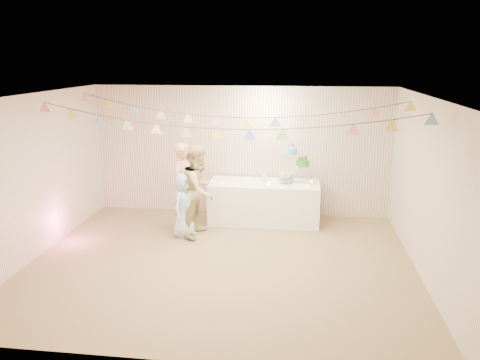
# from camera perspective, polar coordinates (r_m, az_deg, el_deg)

# --- Properties ---
(floor) EXTENTS (6.00, 6.00, 0.00)m
(floor) POSITION_cam_1_polar(r_m,az_deg,el_deg) (7.49, -2.32, -10.05)
(floor) COLOR olive
(floor) RESTS_ON ground
(ceiling) EXTENTS (6.00, 6.00, 0.00)m
(ceiling) POSITION_cam_1_polar(r_m,az_deg,el_deg) (6.82, -2.55, 10.18)
(ceiling) COLOR beige
(ceiling) RESTS_ON ground
(back_wall) EXTENTS (6.00, 6.00, 0.00)m
(back_wall) POSITION_cam_1_polar(r_m,az_deg,el_deg) (9.46, 0.09, 3.52)
(back_wall) COLOR white
(back_wall) RESTS_ON ground
(front_wall) EXTENTS (6.00, 6.00, 0.00)m
(front_wall) POSITION_cam_1_polar(r_m,az_deg,el_deg) (4.73, -7.52, -8.29)
(front_wall) COLOR white
(front_wall) RESTS_ON ground
(left_wall) EXTENTS (5.00, 5.00, 0.00)m
(left_wall) POSITION_cam_1_polar(r_m,az_deg,el_deg) (8.10, -23.86, 0.32)
(left_wall) COLOR white
(left_wall) RESTS_ON ground
(right_wall) EXTENTS (5.00, 5.00, 0.00)m
(right_wall) POSITION_cam_1_polar(r_m,az_deg,el_deg) (7.20, 21.85, -1.17)
(right_wall) COLOR white
(right_wall) RESTS_ON ground
(table) EXTENTS (2.12, 0.85, 0.80)m
(table) POSITION_cam_1_polar(r_m,az_deg,el_deg) (9.16, 2.96, -2.70)
(table) COLOR white
(table) RESTS_ON floor
(cake_stand) EXTENTS (0.63, 0.37, 0.71)m
(cake_stand) POSITION_cam_1_polar(r_m,az_deg,el_deg) (9.00, 6.54, 1.57)
(cake_stand) COLOR silver
(cake_stand) RESTS_ON table
(cake_bottom) EXTENTS (0.31, 0.31, 0.15)m
(cake_bottom) POSITION_cam_1_polar(r_m,az_deg,el_deg) (9.01, 5.53, -0.15)
(cake_bottom) COLOR teal
(cake_bottom) RESTS_ON cake_stand
(cake_middle) EXTENTS (0.27, 0.27, 0.22)m
(cake_middle) POSITION_cam_1_polar(r_m,az_deg,el_deg) (9.09, 7.68, 1.67)
(cake_middle) COLOR #209520
(cake_middle) RESTS_ON cake_stand
(cake_top_tier) EXTENTS (0.25, 0.25, 0.19)m
(cake_top_tier) POSITION_cam_1_polar(r_m,az_deg,el_deg) (8.91, 6.20, 3.24)
(cake_top_tier) COLOR #49D2E5
(cake_top_tier) RESTS_ON cake_stand
(platter) EXTENTS (0.36, 0.36, 0.02)m
(platter) POSITION_cam_1_polar(r_m,az_deg,el_deg) (9.08, -1.09, -0.47)
(platter) COLOR white
(platter) RESTS_ON table
(posy) EXTENTS (0.13, 0.13, 0.15)m
(posy) POSITION_cam_1_polar(r_m,az_deg,el_deg) (9.09, 2.98, -0.05)
(posy) COLOR white
(posy) RESTS_ON table
(person_adult_a) EXTENTS (0.62, 0.71, 1.64)m
(person_adult_a) POSITION_cam_1_polar(r_m,az_deg,el_deg) (8.75, -6.71, -0.74)
(person_adult_a) COLOR #E7A279
(person_adult_a) RESTS_ON floor
(person_adult_b) EXTENTS (0.77, 0.91, 1.67)m
(person_adult_b) POSITION_cam_1_polar(r_m,az_deg,el_deg) (8.39, -5.03, -1.28)
(person_adult_b) COLOR tan
(person_adult_b) RESTS_ON floor
(person_child) EXTENTS (0.56, 0.67, 1.18)m
(person_child) POSITION_cam_1_polar(r_m,az_deg,el_deg) (8.41, -6.78, -3.04)
(person_child) COLOR #AACDF1
(person_child) RESTS_ON floor
(bunting_back) EXTENTS (5.60, 1.10, 0.40)m
(bunting_back) POSITION_cam_1_polar(r_m,az_deg,el_deg) (7.93, -1.18, 9.02)
(bunting_back) COLOR pink
(bunting_back) RESTS_ON ceiling
(bunting_front) EXTENTS (5.60, 0.90, 0.36)m
(bunting_front) POSITION_cam_1_polar(r_m,az_deg,el_deg) (6.66, -2.81, 7.64)
(bunting_front) COLOR #72A5E5
(bunting_front) RESTS_ON ceiling
(tealight_0) EXTENTS (0.04, 0.04, 0.03)m
(tealight_0) POSITION_cam_1_polar(r_m,az_deg,el_deg) (8.99, -2.17, -0.28)
(tealight_0) COLOR #FFD88C
(tealight_0) RESTS_ON table
(tealight_1) EXTENTS (0.04, 0.04, 0.03)m
(tealight_1) POSITION_cam_1_polar(r_m,az_deg,el_deg) (9.25, 0.92, 0.15)
(tealight_1) COLOR #FFD88C
(tealight_1) RESTS_ON table
(tealight_2) EXTENTS (0.04, 0.04, 0.03)m
(tealight_2) POSITION_cam_1_polar(r_m,az_deg,el_deg) (8.83, 3.54, -0.59)
(tealight_2) COLOR #FFD88C
(tealight_2) RESTS_ON table
(tealight_3) EXTENTS (0.04, 0.04, 0.03)m
(tealight_3) POSITION_cam_1_polar(r_m,az_deg,el_deg) (9.24, 5.26, 0.07)
(tealight_3) COLOR #FFD88C
(tealight_3) RESTS_ON table
(tealight_4) EXTENTS (0.04, 0.04, 0.03)m
(tealight_4) POSITION_cam_1_polar(r_m,az_deg,el_deg) (8.85, 8.21, -0.67)
(tealight_4) COLOR #FFD88C
(tealight_4) RESTS_ON table
(tealight_5) EXTENTS (0.04, 0.04, 0.03)m
(tealight_5) POSITION_cam_1_polar(r_m,az_deg,el_deg) (9.17, 8.68, -0.15)
(tealight_5) COLOR #FFD88C
(tealight_5) RESTS_ON table
(tealight_6) EXTENTS (0.04, 0.04, 0.03)m
(tealight_6) POSITION_cam_1_polar(r_m,az_deg,el_deg) (8.95, 3.53, -0.37)
(tealight_6) COLOR #FFD88C
(tealight_6) RESTS_ON table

